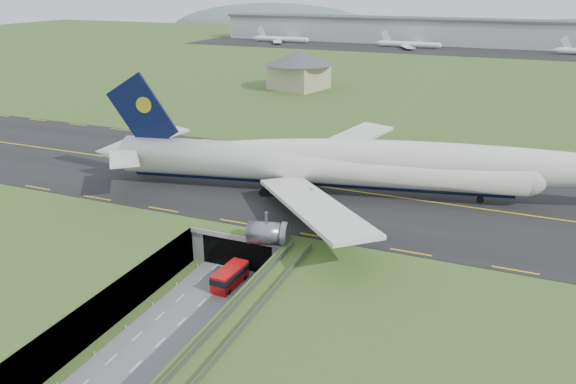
% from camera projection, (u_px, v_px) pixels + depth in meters
% --- Properties ---
extents(ground, '(900.00, 900.00, 0.00)m').
position_uv_depth(ground, '(212.00, 294.00, 81.31)').
color(ground, '#3F5E25').
rests_on(ground, ground).
extents(airfield_deck, '(800.00, 800.00, 6.00)m').
position_uv_depth(airfield_deck, '(211.00, 276.00, 80.26)').
color(airfield_deck, gray).
rests_on(airfield_deck, ground).
extents(trench_road, '(12.00, 75.00, 0.20)m').
position_uv_depth(trench_road, '(184.00, 320.00, 74.79)').
color(trench_road, slate).
rests_on(trench_road, ground).
extents(taxiway, '(800.00, 44.00, 0.18)m').
position_uv_depth(taxiway, '(296.00, 183.00, 107.70)').
color(taxiway, black).
rests_on(taxiway, airfield_deck).
extents(tunnel_portal, '(17.00, 22.30, 6.00)m').
position_uv_depth(tunnel_portal, '(261.00, 229.00, 94.59)').
color(tunnel_portal, gray).
rests_on(tunnel_portal, ground).
extents(guideway, '(3.00, 53.00, 7.05)m').
position_uv_depth(guideway, '(211.00, 359.00, 58.98)').
color(guideway, '#A8A8A3').
rests_on(guideway, ground).
extents(jumbo_jet, '(104.19, 64.37, 21.74)m').
position_uv_depth(jumbo_jet, '(358.00, 165.00, 99.84)').
color(jumbo_jet, white).
rests_on(jumbo_jet, ground).
extents(shuttle_tram, '(3.03, 7.11, 2.86)m').
position_uv_depth(shuttle_tram, '(230.00, 277.00, 82.88)').
color(shuttle_tram, red).
rests_on(shuttle_tram, ground).
extents(service_building, '(29.83, 29.83, 13.34)m').
position_uv_depth(service_building, '(299.00, 67.00, 199.65)').
color(service_building, tan).
rests_on(service_building, ground).
extents(cargo_terminal, '(320.00, 67.00, 15.60)m').
position_uv_depth(cargo_terminal, '(461.00, 32.00, 335.36)').
color(cargo_terminal, '#B2B2B2').
rests_on(cargo_terminal, ground).
extents(distant_hills, '(700.00, 91.00, 60.00)m').
position_uv_depth(distant_hills, '(564.00, 46.00, 431.50)').
color(distant_hills, slate).
rests_on(distant_hills, ground).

